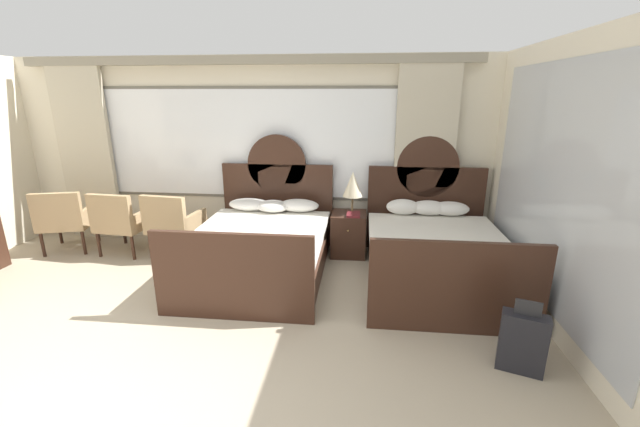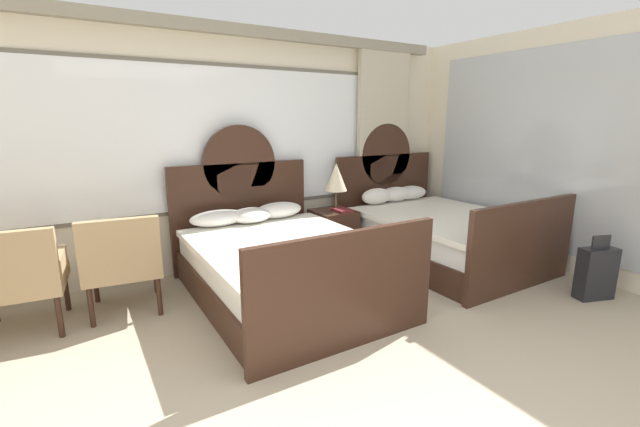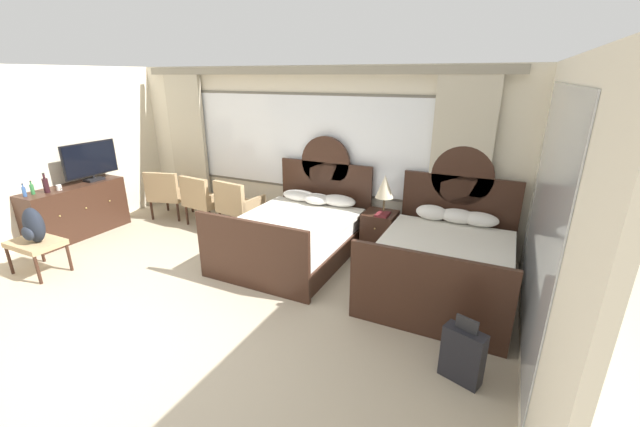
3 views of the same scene
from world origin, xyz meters
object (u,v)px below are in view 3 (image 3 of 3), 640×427
at_px(book_on_nightstand, 383,214).
at_px(tv_flatscreen, 91,161).
at_px(bed_near_window, 296,233).
at_px(cup_on_dresser, 59,188).
at_px(armchair_by_window_left, 238,204).
at_px(armchair_by_window_centre, 203,198).
at_px(bottle_wine_dark, 46,185).
at_px(armchair_by_window_right, 168,192).
at_px(dresser_minibar, 77,211).
at_px(table_lamp_on_nightstand, 385,187).
at_px(bed_near_mirror, 444,261).
at_px(luggage_bench, 36,245).
at_px(bottle_soda_green, 32,189).
at_px(suitcase_on_floor, 463,355).
at_px(nightstand_between_beds, 379,231).
at_px(backpack_on_bench, 33,226).
at_px(bottle_spirit_blue, 24,191).

bearing_deg(book_on_nightstand, tv_flatscreen, -166.42).
bearing_deg(bed_near_window, book_on_nightstand, 28.17).
relative_size(cup_on_dresser, armchair_by_window_left, 0.12).
height_order(book_on_nightstand, armchair_by_window_centre, armchair_by_window_centre).
distance_m(bottle_wine_dark, armchair_by_window_right, 1.90).
bearing_deg(dresser_minibar, table_lamp_on_nightstand, 18.98).
bearing_deg(bed_near_mirror, luggage_bench, -157.87).
xyz_separation_m(armchair_by_window_centre, armchair_by_window_right, (-0.85, 0.00, 0.00)).
bearing_deg(armchair_by_window_right, bed_near_window, -7.50).
bearing_deg(luggage_bench, armchair_by_window_left, 57.85).
xyz_separation_m(bottle_soda_green, suitcase_on_floor, (6.25, -0.15, -0.68)).
relative_size(dresser_minibar, luggage_bench, 2.24).
distance_m(nightstand_between_beds, luggage_bench, 4.77).
bearing_deg(bed_near_window, tv_flatscreen, -171.46).
relative_size(bed_near_window, dresser_minibar, 1.42).
relative_size(cup_on_dresser, armchair_by_window_centre, 0.12).
bearing_deg(bed_near_window, suitcase_on_floor, -32.51).
relative_size(nightstand_between_beds, bottle_wine_dark, 1.98).
height_order(bed_near_mirror, luggage_bench, bed_near_mirror).
xyz_separation_m(tv_flatscreen, bottle_soda_green, (-0.08, -0.94, -0.25)).
relative_size(armchair_by_window_centre, suitcase_on_floor, 1.43).
bearing_deg(nightstand_between_beds, cup_on_dresser, -157.91).
xyz_separation_m(bed_near_mirror, cup_on_dresser, (-5.67, -1.18, 0.56)).
relative_size(nightstand_between_beds, tv_flatscreen, 0.64).
relative_size(book_on_nightstand, backpack_on_bench, 0.55).
bearing_deg(backpack_on_bench, armchair_by_window_right, 93.84).
distance_m(dresser_minibar, luggage_bench, 1.35).
relative_size(armchair_by_window_left, armchair_by_window_right, 1.00).
bearing_deg(backpack_on_bench, bottle_spirit_blue, 154.01).
relative_size(table_lamp_on_nightstand, armchair_by_window_right, 0.64).
xyz_separation_m(table_lamp_on_nightstand, armchair_by_window_centre, (-3.20, -0.32, -0.51)).
distance_m(nightstand_between_beds, bottle_soda_green, 5.27).
height_order(bottle_spirit_blue, bottle_soda_green, bottle_soda_green).
xyz_separation_m(bottle_spirit_blue, armchair_by_window_centre, (1.58, 1.99, -0.44)).
height_order(bed_near_window, tv_flatscreen, bed_near_window).
bearing_deg(tv_flatscreen, bed_near_window, 8.54).
distance_m(bottle_soda_green, armchair_by_window_right, 2.06).
relative_size(book_on_nightstand, luggage_bench, 0.38).
bearing_deg(tv_flatscreen, cup_on_dresser, -84.25).
relative_size(luggage_bench, backpack_on_bench, 1.46).
bearing_deg(nightstand_between_beds, table_lamp_on_nightstand, 9.87).
bearing_deg(table_lamp_on_nightstand, suitcase_on_floor, -58.09).
distance_m(bed_near_window, book_on_nightstand, 1.30).
bearing_deg(armchair_by_window_right, dresser_minibar, -117.83).
distance_m(bed_near_mirror, armchair_by_window_centre, 4.24).
height_order(cup_on_dresser, luggage_bench, cup_on_dresser).
bearing_deg(backpack_on_bench, dresser_minibar, 127.67).
relative_size(bottle_wine_dark, backpack_on_bench, 0.64).
xyz_separation_m(tv_flatscreen, armchair_by_window_centre, (1.52, 0.93, -0.70)).
xyz_separation_m(cup_on_dresser, armchair_by_window_left, (2.21, 1.56, -0.40)).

